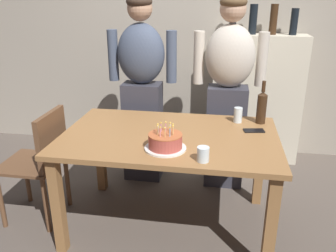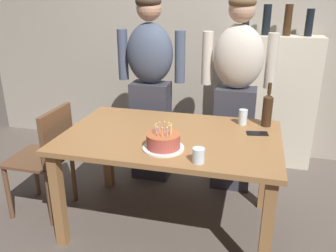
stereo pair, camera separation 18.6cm
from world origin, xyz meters
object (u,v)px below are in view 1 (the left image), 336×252
water_glass_near (203,154)px  person_man_bearded (142,88)px  dining_chair (42,157)px  birthday_cake (165,142)px  cell_phone (254,131)px  wine_bottle (262,107)px  person_woman_cardigan (228,92)px  water_glass_far (238,115)px

water_glass_near → person_man_bearded: size_ratio=0.05×
person_man_bearded → dining_chair: (-0.59, -0.77, -0.36)m
birthday_cake → cell_phone: bearing=35.5°
cell_phone → dining_chair: 1.57m
wine_bottle → dining_chair: (-1.60, -0.41, -0.35)m
wine_bottle → person_man_bearded: person_man_bearded is taller
wine_bottle → person_woman_cardigan: size_ratio=0.20×
birthday_cake → dining_chair: bearing=169.3°
water_glass_far → wine_bottle: (0.17, 0.01, 0.07)m
water_glass_far → person_man_bearded: size_ratio=0.07×
birthday_cake → water_glass_far: size_ratio=2.30×
water_glass_near → person_man_bearded: 1.26m
cell_phone → person_woman_cardigan: size_ratio=0.09×
water_glass_near → cell_phone: water_glass_near is taller
wine_bottle → birthday_cake: bearing=-136.9°
birthday_cake → person_woman_cardigan: person_woman_cardigan is taller
person_woman_cardigan → water_glass_near: bearing=83.1°
person_woman_cardigan → birthday_cake: bearing=68.4°
water_glass_far → cell_phone: 0.21m
cell_phone → dining_chair: size_ratio=0.17×
water_glass_far → person_woman_cardigan: 0.39m
wine_bottle → cell_phone: size_ratio=2.27×
cell_phone → person_woman_cardigan: bearing=99.7°
person_man_bearded → wine_bottle: bearing=160.1°
water_glass_near → water_glass_far: bearing=73.3°
water_glass_near → wine_bottle: 0.82m
cell_phone → water_glass_far: bearing=113.1°
cell_phone → water_glass_near: bearing=-131.0°
wine_bottle → person_woman_cardigan: person_woman_cardigan is taller
water_glass_far → dining_chair: 1.51m
cell_phone → dining_chair: (-1.54, -0.22, -0.23)m
birthday_cake → water_glass_far: 0.74m
water_glass_near → wine_bottle: wine_bottle is taller
cell_phone → person_woman_cardigan: (-0.19, 0.55, 0.13)m
birthday_cake → person_woman_cardigan: size_ratio=0.16×
water_glass_near → person_man_bearded: (-0.62, 1.09, 0.09)m
person_man_bearded → water_glass_far: bearing=155.9°
water_glass_far → person_woman_cardigan: (-0.08, 0.37, 0.08)m
birthday_cake → cell_phone: (0.57, 0.41, -0.05)m
water_glass_near → cell_phone: bearing=58.8°
wine_bottle → cell_phone: (-0.06, -0.18, -0.13)m
birthday_cake → dining_chair: size_ratio=0.30×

